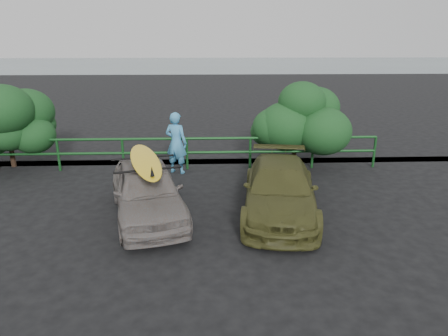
# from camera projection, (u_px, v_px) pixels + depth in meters

# --- Properties ---
(ground) EXTENTS (80.00, 80.00, 0.00)m
(ground) POSITION_uv_depth(u_px,v_px,m) (125.00, 248.00, 7.94)
(ground) COLOR black
(ocean) EXTENTS (200.00, 200.00, 0.00)m
(ocean) POSITION_uv_depth(u_px,v_px,m) (198.00, 64.00, 64.95)
(ocean) COLOR slate
(ocean) RESTS_ON ground
(guardrail) EXTENTS (14.00, 0.08, 1.04)m
(guardrail) POSITION_uv_depth(u_px,v_px,m) (155.00, 154.00, 12.53)
(guardrail) COLOR #14491B
(guardrail) RESTS_ON ground
(shrub_left) EXTENTS (3.20, 2.40, 2.45)m
(shrub_left) POSITION_uv_depth(u_px,v_px,m) (2.00, 130.00, 12.52)
(shrub_left) COLOR #1A481E
(shrub_left) RESTS_ON ground
(shrub_right) EXTENTS (3.20, 2.40, 2.58)m
(shrub_right) POSITION_uv_depth(u_px,v_px,m) (310.00, 125.00, 12.95)
(shrub_right) COLOR #1A481E
(shrub_right) RESTS_ON ground
(sedan) EXTENTS (2.41, 3.99, 1.27)m
(sedan) POSITION_uv_depth(u_px,v_px,m) (147.00, 191.00, 9.17)
(sedan) COLOR slate
(sedan) RESTS_ON ground
(olive_vehicle) EXTENTS (2.26, 4.31, 1.19)m
(olive_vehicle) POSITION_uv_depth(u_px,v_px,m) (280.00, 189.00, 9.39)
(olive_vehicle) COLOR #44451E
(olive_vehicle) RESTS_ON ground
(man) EXTENTS (0.81, 0.68, 1.89)m
(man) POSITION_uv_depth(u_px,v_px,m) (176.00, 143.00, 12.12)
(man) COLOR #4397CA
(man) RESTS_ON ground
(roof_rack) EXTENTS (1.67, 1.36, 0.05)m
(roof_rack) POSITION_uv_depth(u_px,v_px,m) (145.00, 163.00, 8.97)
(roof_rack) COLOR black
(roof_rack) RESTS_ON sedan
(surfboard) EXTENTS (1.36, 3.02, 0.09)m
(surfboard) POSITION_uv_depth(u_px,v_px,m) (145.00, 161.00, 8.95)
(surfboard) COLOR yellow
(surfboard) RESTS_ON roof_rack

